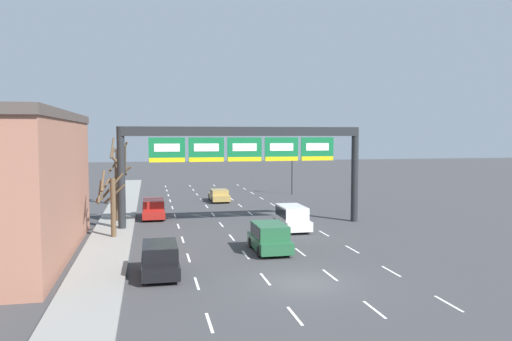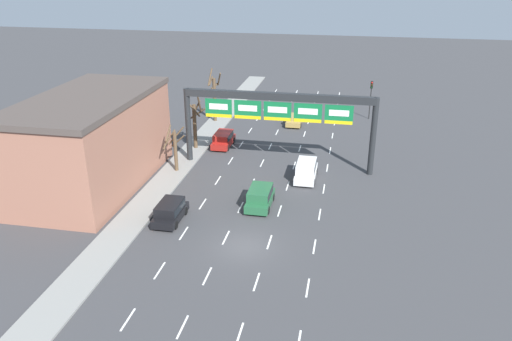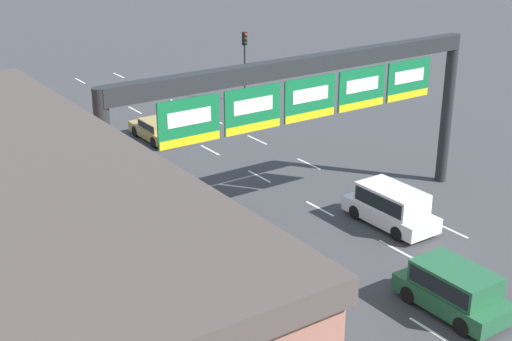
% 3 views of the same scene
% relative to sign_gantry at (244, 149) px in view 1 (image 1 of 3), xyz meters
% --- Properties ---
extents(ground_plane, '(220.00, 220.00, 0.00)m').
position_rel_sign_gantry_xyz_m(ground_plane, '(-0.00, -15.21, -5.88)').
color(ground_plane, '#3D3D3F').
extents(sidewalk_left, '(2.80, 110.00, 0.15)m').
position_rel_sign_gantry_xyz_m(sidewalk_left, '(-9.65, -15.21, -5.81)').
color(sidewalk_left, gray).
rests_on(sidewalk_left, ground_plane).
extents(lane_dashes, '(10.02, 67.00, 0.01)m').
position_rel_sign_gantry_xyz_m(lane_dashes, '(-0.00, -1.71, -5.88)').
color(lane_dashes, white).
rests_on(lane_dashes, ground_plane).
extents(sign_gantry, '(18.66, 0.70, 7.56)m').
position_rel_sign_gantry_xyz_m(sign_gantry, '(0.00, 0.00, 0.00)').
color(sign_gantry, '#232628').
rests_on(sign_gantry, ground_plane).
extents(suv_black, '(1.85, 3.94, 1.62)m').
position_rel_sign_gantry_xyz_m(suv_black, '(-6.59, -12.51, -4.98)').
color(suv_black, black).
rests_on(suv_black, ground_plane).
extents(suv_green, '(1.96, 4.07, 1.69)m').
position_rel_sign_gantry_xyz_m(suv_green, '(-0.09, -8.70, -4.94)').
color(suv_green, '#235B38').
rests_on(suv_green, ground_plane).
extents(suv_red, '(1.86, 4.20, 1.60)m').
position_rel_sign_gantry_xyz_m(suv_red, '(-6.76, 4.85, -4.99)').
color(suv_red, maroon).
rests_on(suv_red, ground_plane).
extents(car_gold, '(1.86, 4.21, 1.27)m').
position_rel_sign_gantry_xyz_m(car_gold, '(0.05, 14.20, -5.19)').
color(car_gold, '#A88947').
rests_on(car_gold, ground_plane).
extents(suv_white, '(1.90, 4.42, 1.77)m').
position_rel_sign_gantry_xyz_m(suv_white, '(3.12, -2.33, -4.90)').
color(suv_white, silver).
rests_on(suv_white, ground_plane).
extents(traffic_light_near_gantry, '(0.30, 0.35, 4.91)m').
position_rel_sign_gantry_xyz_m(traffic_light_near_gantry, '(9.22, 18.51, -2.39)').
color(traffic_light_near_gantry, black).
rests_on(traffic_light_near_gantry, ground_plane).
extents(tree_bare_closest, '(1.94, 1.93, 6.05)m').
position_rel_sign_gantry_xyz_m(tree_bare_closest, '(-9.46, 3.60, -2.83)').
color(tree_bare_closest, brown).
rests_on(tree_bare_closest, sidewalk_left).
extents(tree_bare_second, '(1.95, 1.99, 4.43)m').
position_rel_sign_gantry_xyz_m(tree_bare_second, '(-9.60, -2.82, -3.35)').
color(tree_bare_second, brown).
rests_on(tree_bare_second, sidewalk_left).
extents(tree_bare_third, '(2.06, 1.93, 6.56)m').
position_rel_sign_gantry_xyz_m(tree_bare_third, '(-10.08, 13.52, -2.50)').
color(tree_bare_third, brown).
rests_on(tree_bare_third, sidewalk_left).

